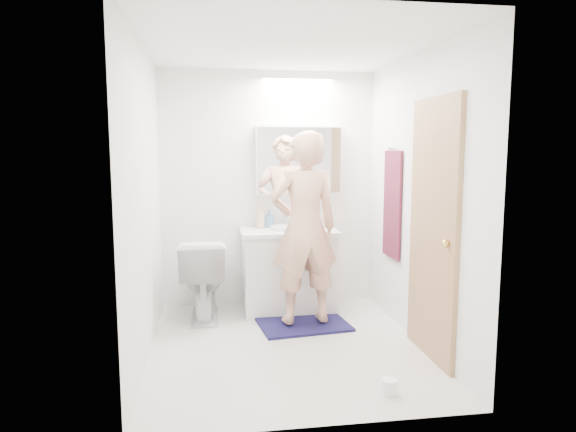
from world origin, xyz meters
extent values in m
plane|color=silver|center=(0.00, 0.00, 0.00)|extent=(2.50, 2.50, 0.00)
plane|color=white|center=(0.00, 0.00, 2.40)|extent=(2.50, 2.50, 0.00)
plane|color=white|center=(0.00, 1.25, 1.20)|extent=(2.50, 0.00, 2.50)
plane|color=white|center=(0.00, -1.25, 1.20)|extent=(2.50, 0.00, 2.50)
plane|color=white|center=(-1.10, 0.00, 1.20)|extent=(0.00, 2.50, 2.50)
plane|color=white|center=(1.10, 0.00, 1.20)|extent=(0.00, 2.50, 2.50)
cube|color=silver|center=(0.16, 0.96, 0.39)|extent=(0.90, 0.55, 0.78)
cube|color=silver|center=(0.16, 0.96, 0.80)|extent=(0.95, 0.58, 0.04)
cylinder|color=silver|center=(0.16, 0.99, 0.84)|extent=(0.36, 0.36, 0.03)
cylinder|color=silver|center=(0.16, 1.19, 0.90)|extent=(0.02, 0.02, 0.16)
cube|color=white|center=(0.30, 1.18, 1.50)|extent=(0.88, 0.14, 0.70)
cube|color=silver|center=(0.30, 1.10, 1.50)|extent=(0.84, 0.01, 0.66)
imported|color=white|center=(-0.68, 0.85, 0.39)|extent=(0.45, 0.77, 0.78)
cube|color=#181644|center=(0.23, 0.46, 0.01)|extent=(0.86, 0.65, 0.02)
imported|color=#DAA283|center=(0.23, 0.46, 0.91)|extent=(0.68, 0.49, 1.73)
cube|color=#A68853|center=(1.08, -0.35, 1.00)|extent=(0.04, 0.80, 2.00)
sphere|color=gold|center=(1.04, -0.65, 0.95)|extent=(0.06, 0.06, 0.06)
cube|color=#161136|center=(1.08, 0.55, 1.10)|extent=(0.02, 0.42, 1.00)
cylinder|color=silver|center=(1.07, 0.55, 1.62)|extent=(0.07, 0.02, 0.02)
imported|color=tan|center=(-0.10, 1.11, 0.94)|extent=(0.12, 0.12, 0.24)
imported|color=#507BAD|center=(-0.01, 1.15, 0.91)|extent=(0.11, 0.11, 0.18)
imported|color=#4476CC|center=(0.43, 1.12, 0.87)|extent=(0.13, 0.13, 0.10)
cylinder|color=white|center=(0.55, -0.92, 0.05)|extent=(0.11, 0.11, 0.10)
camera|label=1|loc=(-0.59, -4.00, 1.61)|focal=31.98mm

